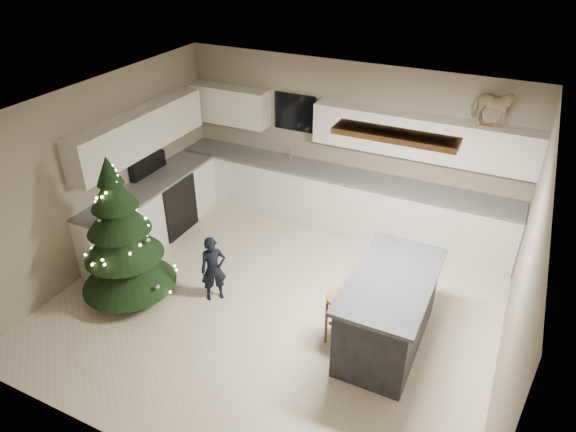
# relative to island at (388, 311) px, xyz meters

# --- Properties ---
(ground_plane) EXTENTS (5.50, 5.50, 0.00)m
(ground_plane) POSITION_rel_island_xyz_m (-1.49, 0.06, -0.48)
(ground_plane) COLOR beige
(room_shell) EXTENTS (5.52, 5.02, 2.61)m
(room_shell) POSITION_rel_island_xyz_m (-1.47, 0.06, 1.27)
(room_shell) COLOR gray
(room_shell) RESTS_ON ground_plane
(cabinetry) EXTENTS (5.50, 3.20, 2.00)m
(cabinetry) POSITION_rel_island_xyz_m (-2.40, 1.71, 0.28)
(cabinetry) COLOR silver
(cabinetry) RESTS_ON ground_plane
(island) EXTENTS (0.90, 1.70, 0.95)m
(island) POSITION_rel_island_xyz_m (0.00, 0.00, 0.00)
(island) COLOR black
(island) RESTS_ON ground_plane
(bar_stool) EXTENTS (0.34, 0.34, 0.65)m
(bar_stool) POSITION_rel_island_xyz_m (-0.52, -0.20, 0.01)
(bar_stool) COLOR brown
(bar_stool) RESTS_ON ground_plane
(christmas_tree) EXTENTS (1.27, 1.23, 2.03)m
(christmas_tree) POSITION_rel_island_xyz_m (-3.34, -0.62, 0.35)
(christmas_tree) COLOR #3F2816
(christmas_tree) RESTS_ON ground_plane
(toddler) EXTENTS (0.40, 0.39, 0.93)m
(toddler) POSITION_rel_island_xyz_m (-2.28, -0.19, -0.02)
(toddler) COLOR black
(toddler) RESTS_ON ground_plane
(rocking_horse) EXTENTS (0.63, 0.43, 0.51)m
(rocking_horse) POSITION_rel_island_xyz_m (0.51, 2.39, 1.78)
(rocking_horse) COLOR brown
(rocking_horse) RESTS_ON cabinetry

